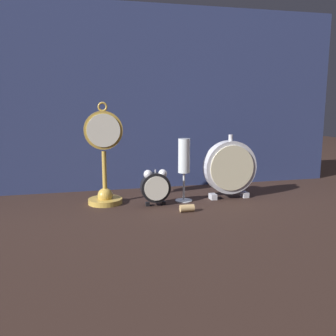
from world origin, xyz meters
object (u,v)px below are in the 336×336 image
object	(u,v)px
pocket_watch_on_stand	(104,165)
champagne_flute	(184,161)
mantel_clock_silver	(230,168)
alarm_clock_twin_bell	(156,186)
wine_cork	(187,208)

from	to	relation	value
pocket_watch_on_stand	champagne_flute	xyz separation A→B (m)	(0.25, -0.03, 0.01)
pocket_watch_on_stand	mantel_clock_silver	world-z (taller)	pocket_watch_on_stand
alarm_clock_twin_bell	pocket_watch_on_stand	bearing A→B (deg)	157.72
alarm_clock_twin_bell	champagne_flute	distance (m)	0.13
mantel_clock_silver	wine_cork	world-z (taller)	mantel_clock_silver
pocket_watch_on_stand	champagne_flute	bearing A→B (deg)	-6.87
champagne_flute	wine_cork	xyz separation A→B (m)	(-0.02, -0.12, -0.12)
champagne_flute	wine_cork	size ratio (longest dim) A/B	4.90
mantel_clock_silver	wine_cork	size ratio (longest dim) A/B	5.12
wine_cork	pocket_watch_on_stand	bearing A→B (deg)	146.66
wine_cork	champagne_flute	bearing A→B (deg)	78.31
alarm_clock_twin_bell	champagne_flute	bearing A→B (deg)	17.35
mantel_clock_silver	alarm_clock_twin_bell	bearing A→B (deg)	-173.69
alarm_clock_twin_bell	mantel_clock_silver	bearing A→B (deg)	6.31
pocket_watch_on_stand	mantel_clock_silver	distance (m)	0.41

